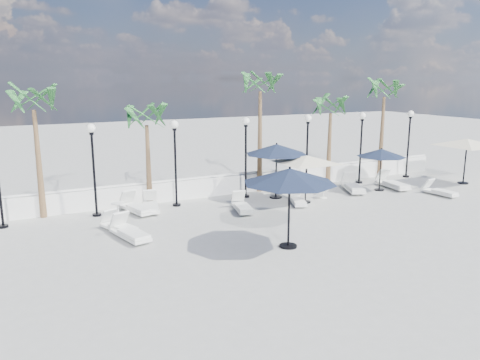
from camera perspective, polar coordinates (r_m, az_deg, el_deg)
name	(u,v)px	position (r m, az deg, el deg)	size (l,w,h in m)	color
ground	(328,237)	(17.33, 10.68, -6.84)	(100.00, 100.00, 0.00)	gray
balustrade	(237,184)	(23.36, -0.43, -0.45)	(26.00, 0.30, 1.01)	white
lamppost_1	(93,157)	(19.93, -17.49, 2.70)	(0.36, 0.36, 3.84)	black
lamppost_2	(175,151)	(20.76, -7.92, 3.51)	(0.36, 0.36, 3.84)	black
lamppost_3	(246,146)	(22.11, 0.71, 4.16)	(0.36, 0.36, 3.84)	black
lamppost_4	(307,142)	(23.91, 8.21, 4.65)	(0.36, 0.36, 3.84)	black
lamppost_5	(361,138)	(26.06, 14.57, 5.00)	(0.36, 0.36, 3.84)	black
lamppost_6	(409,134)	(28.47, 19.92, 5.25)	(0.36, 0.36, 3.84)	black
palm_0	(34,106)	(20.30, -23.86, 8.20)	(2.60, 2.60, 5.50)	brown
palm_1	(147,122)	(21.08, -11.32, 6.98)	(2.60, 2.60, 4.70)	brown
palm_2	(260,89)	(23.17, 2.49, 11.03)	(2.60, 2.60, 6.10)	brown
palm_3	(331,110)	(25.59, 11.00, 8.33)	(2.60, 2.60, 4.90)	brown
palm_4	(384,95)	(27.96, 17.19, 9.92)	(2.60, 2.60, 5.70)	brown
lounger_0	(119,226)	(18.11, -14.54, -5.43)	(1.18, 1.89, 0.68)	silver
lounger_1	(151,205)	(20.60, -10.81, -3.07)	(1.04, 2.00, 0.72)	silver
lounger_2	(130,232)	(17.22, -13.29, -6.19)	(1.12, 2.13, 0.76)	silver
lounger_3	(137,207)	(20.44, -12.49, -3.20)	(1.15, 2.17, 0.77)	silver
lounger_4	(242,206)	(20.18, 0.25, -3.18)	(1.01, 1.94, 0.69)	silver
lounger_5	(298,200)	(21.45, 7.05, -2.40)	(1.14, 1.76, 0.63)	silver
lounger_6	(392,183)	(25.64, 18.07, -0.37)	(0.93, 2.20, 0.80)	silver
lounger_7	(353,186)	(24.35, 13.61, -0.75)	(1.49, 2.25, 0.81)	silver
lounger_8	(440,191)	(24.91, 23.19, -1.24)	(0.74, 1.78, 0.65)	silver
side_table_1	(118,208)	(20.24, -14.65, -3.27)	(0.56, 0.56, 0.54)	silver
side_table_2	(324,193)	(22.72, 10.17, -1.54)	(0.45, 0.45, 0.43)	silver
parasol_navy_left	(290,176)	(15.49, 6.08, 0.45)	(3.16, 3.16, 2.79)	black
parasol_navy_mid	(277,150)	(22.10, 4.48, 3.73)	(2.97, 2.97, 2.67)	black
parasol_navy_right	(381,153)	(24.66, 16.86, 3.17)	(2.46, 2.46, 2.20)	black
parasol_cream_sq_a	(307,156)	(21.41, 8.13, 2.94)	(4.80, 4.80, 2.36)	black
parasol_cream_sq_b	(468,139)	(27.90, 25.99, 4.51)	(5.27, 5.27, 2.64)	black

